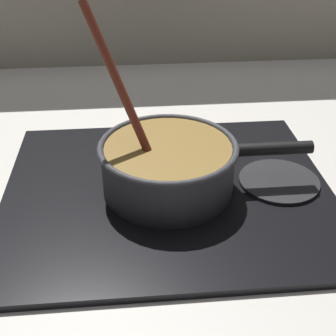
# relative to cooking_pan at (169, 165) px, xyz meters

# --- Properties ---
(ground) EXTENTS (2.40, 1.60, 0.04)m
(ground) POSITION_rel_cooking_pan_xyz_m (0.04, -0.12, -0.08)
(ground) COLOR beige
(hob_plate) EXTENTS (0.56, 0.48, 0.01)m
(hob_plate) POSITION_rel_cooking_pan_xyz_m (-0.00, -0.00, -0.05)
(hob_plate) COLOR black
(hob_plate) RESTS_ON ground
(burner_ring) EXTENTS (0.18, 0.18, 0.01)m
(burner_ring) POSITION_rel_cooking_pan_xyz_m (-0.00, -0.00, -0.04)
(burner_ring) COLOR #592D0C
(burner_ring) RESTS_ON hob_plate
(spare_burner) EXTENTS (0.14, 0.14, 0.01)m
(spare_burner) POSITION_rel_cooking_pan_xyz_m (0.20, -0.00, -0.04)
(spare_burner) COLOR #262628
(spare_burner) RESTS_ON hob_plate
(cooking_pan) EXTENTS (0.38, 0.23, 0.30)m
(cooking_pan) POSITION_rel_cooking_pan_xyz_m (0.00, 0.00, 0.00)
(cooking_pan) COLOR #38383D
(cooking_pan) RESTS_ON hob_plate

